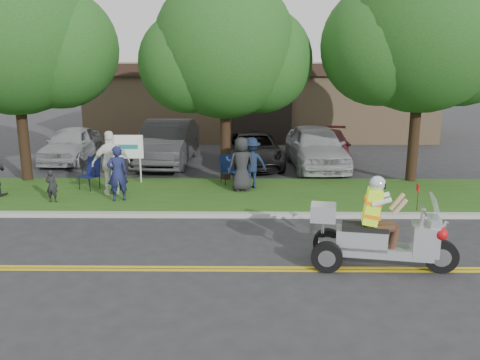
{
  "coord_description": "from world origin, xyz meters",
  "views": [
    {
      "loc": [
        1.19,
        -10.37,
        4.32
      ],
      "look_at": [
        1.06,
        2.0,
        1.31
      ],
      "focal_mm": 38.0,
      "sensor_mm": 36.0,
      "label": 1
    }
  ],
  "objects_px": {
    "lawn_chair_b": "(228,167)",
    "trike_scooter": "(376,236)",
    "parked_car_far_right": "(316,147)",
    "parked_car_mid": "(253,149)",
    "parked_car_far_left": "(71,144)",
    "parked_car_right": "(326,148)",
    "spectator_adult_left": "(117,173)",
    "spectator_adult_right": "(111,163)",
    "lawn_chair_a": "(91,171)",
    "parked_car_left": "(168,143)"
  },
  "relations": [
    {
      "from": "lawn_chair_a",
      "to": "parked_car_far_left",
      "type": "distance_m",
      "value": 5.48
    },
    {
      "from": "lawn_chair_a",
      "to": "parked_car_right",
      "type": "height_order",
      "value": "parked_car_right"
    },
    {
      "from": "spectator_adult_left",
      "to": "spectator_adult_right",
      "type": "relative_size",
      "value": 0.83
    },
    {
      "from": "spectator_adult_right",
      "to": "lawn_chair_b",
      "type": "bearing_deg",
      "value": 179.09
    },
    {
      "from": "spectator_adult_left",
      "to": "parked_car_mid",
      "type": "distance_m",
      "value": 6.96
    },
    {
      "from": "spectator_adult_right",
      "to": "parked_car_mid",
      "type": "distance_m",
      "value": 6.65
    },
    {
      "from": "lawn_chair_a",
      "to": "parked_car_mid",
      "type": "relative_size",
      "value": 0.21
    },
    {
      "from": "trike_scooter",
      "to": "parked_car_far_right",
      "type": "bearing_deg",
      "value": 99.61
    },
    {
      "from": "lawn_chair_b",
      "to": "parked_car_mid",
      "type": "relative_size",
      "value": 0.2
    },
    {
      "from": "parked_car_far_left",
      "to": "spectator_adult_right",
      "type": "bearing_deg",
      "value": -60.01
    },
    {
      "from": "lawn_chair_b",
      "to": "parked_car_far_left",
      "type": "bearing_deg",
      "value": 124.83
    },
    {
      "from": "lawn_chair_a",
      "to": "parked_car_mid",
      "type": "xyz_separation_m",
      "value": [
        5.34,
        4.17,
        -0.02
      ]
    },
    {
      "from": "trike_scooter",
      "to": "lawn_chair_a",
      "type": "distance_m",
      "value": 9.89
    },
    {
      "from": "trike_scooter",
      "to": "parked_car_left",
      "type": "xyz_separation_m",
      "value": [
        -5.91,
        10.59,
        0.2
      ]
    },
    {
      "from": "trike_scooter",
      "to": "parked_car_left",
      "type": "distance_m",
      "value": 12.13
    },
    {
      "from": "parked_car_right",
      "to": "parked_car_far_right",
      "type": "xyz_separation_m",
      "value": [
        -0.5,
        -0.57,
        0.17
      ]
    },
    {
      "from": "parked_car_far_left",
      "to": "lawn_chair_b",
      "type": "bearing_deg",
      "value": -30.99
    },
    {
      "from": "spectator_adult_left",
      "to": "parked_car_right",
      "type": "height_order",
      "value": "spectator_adult_left"
    },
    {
      "from": "trike_scooter",
      "to": "parked_car_right",
      "type": "xyz_separation_m",
      "value": [
        0.59,
        10.43,
        -0.01
      ]
    },
    {
      "from": "parked_car_mid",
      "to": "parked_car_right",
      "type": "relative_size",
      "value": 1.01
    },
    {
      "from": "spectator_adult_left",
      "to": "spectator_adult_right",
      "type": "distance_m",
      "value": 0.81
    },
    {
      "from": "parked_car_right",
      "to": "parked_car_far_right",
      "type": "relative_size",
      "value": 0.94
    },
    {
      "from": "trike_scooter",
      "to": "lawn_chair_b",
      "type": "bearing_deg",
      "value": 125.67
    },
    {
      "from": "lawn_chair_b",
      "to": "spectator_adult_right",
      "type": "bearing_deg",
      "value": 179.31
    },
    {
      "from": "parked_car_far_right",
      "to": "lawn_chair_b",
      "type": "bearing_deg",
      "value": -142.53
    },
    {
      "from": "lawn_chair_b",
      "to": "parked_car_right",
      "type": "bearing_deg",
      "value": 18.68
    },
    {
      "from": "lawn_chair_b",
      "to": "parked_car_far_left",
      "type": "distance_m",
      "value": 7.96
    },
    {
      "from": "trike_scooter",
      "to": "parked_car_far_left",
      "type": "distance_m",
      "value": 14.99
    },
    {
      "from": "parked_car_far_right",
      "to": "trike_scooter",
      "type": "bearing_deg",
      "value": -93.99
    },
    {
      "from": "lawn_chair_a",
      "to": "parked_car_far_right",
      "type": "relative_size",
      "value": 0.2
    },
    {
      "from": "spectator_adult_left",
      "to": "parked_car_mid",
      "type": "xyz_separation_m",
      "value": [
        4.12,
        5.61,
        -0.27
      ]
    },
    {
      "from": "trike_scooter",
      "to": "lawn_chair_b",
      "type": "height_order",
      "value": "trike_scooter"
    },
    {
      "from": "parked_car_far_right",
      "to": "parked_car_mid",
      "type": "bearing_deg",
      "value": 166.22
    },
    {
      "from": "trike_scooter",
      "to": "lawn_chair_a",
      "type": "bearing_deg",
      "value": 151.72
    },
    {
      "from": "spectator_adult_right",
      "to": "parked_car_far_left",
      "type": "height_order",
      "value": "spectator_adult_right"
    },
    {
      "from": "trike_scooter",
      "to": "lawn_chair_b",
      "type": "relative_size",
      "value": 3.11
    },
    {
      "from": "lawn_chair_b",
      "to": "spectator_adult_right",
      "type": "xyz_separation_m",
      "value": [
        -3.58,
        -1.5,
        0.46
      ]
    },
    {
      "from": "spectator_adult_left",
      "to": "lawn_chair_a",
      "type": "bearing_deg",
      "value": -70.63
    },
    {
      "from": "trike_scooter",
      "to": "spectator_adult_left",
      "type": "height_order",
      "value": "trike_scooter"
    },
    {
      "from": "spectator_adult_left",
      "to": "spectator_adult_right",
      "type": "height_order",
      "value": "spectator_adult_right"
    },
    {
      "from": "lawn_chair_a",
      "to": "spectator_adult_left",
      "type": "height_order",
      "value": "spectator_adult_left"
    },
    {
      "from": "lawn_chair_b",
      "to": "parked_car_far_right",
      "type": "relative_size",
      "value": 0.19
    },
    {
      "from": "spectator_adult_right",
      "to": "parked_car_left",
      "type": "height_order",
      "value": "spectator_adult_right"
    },
    {
      "from": "parked_car_right",
      "to": "parked_car_far_right",
      "type": "height_order",
      "value": "parked_car_far_right"
    },
    {
      "from": "lawn_chair_b",
      "to": "parked_car_right",
      "type": "height_order",
      "value": "parked_car_right"
    },
    {
      "from": "trike_scooter",
      "to": "spectator_adult_right",
      "type": "bearing_deg",
      "value": 151.95
    },
    {
      "from": "parked_car_left",
      "to": "parked_car_right",
      "type": "relative_size",
      "value": 1.15
    },
    {
      "from": "trike_scooter",
      "to": "parked_car_far_right",
      "type": "relative_size",
      "value": 0.6
    },
    {
      "from": "spectator_adult_right",
      "to": "parked_car_mid",
      "type": "height_order",
      "value": "spectator_adult_right"
    },
    {
      "from": "lawn_chair_b",
      "to": "trike_scooter",
      "type": "bearing_deg",
      "value": -87.87
    }
  ]
}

